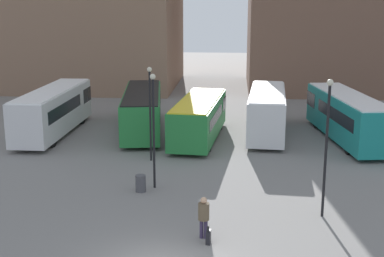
{
  "coord_description": "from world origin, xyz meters",
  "views": [
    {
      "loc": [
        2.58,
        -17.06,
        9.37
      ],
      "look_at": [
        0.27,
        11.23,
        2.5
      ],
      "focal_mm": 50.0,
      "sensor_mm": 36.0,
      "label": 1
    }
  ],
  "objects_px": {
    "bus_1": "(142,109)",
    "bus_2": "(199,117)",
    "suitcase": "(208,237)",
    "lamp_post_1": "(154,122)",
    "bus_3": "(267,111)",
    "lamp_post_0": "(327,138)",
    "lamp_post_2": "(150,106)",
    "trash_bin": "(141,183)",
    "bus_0": "(54,110)",
    "traveler": "(204,214)",
    "bus_4": "(347,115)"
  },
  "relations": [
    {
      "from": "bus_1",
      "to": "bus_2",
      "type": "height_order",
      "value": "bus_1"
    },
    {
      "from": "suitcase",
      "to": "lamp_post_1",
      "type": "xyz_separation_m",
      "value": [
        -3.07,
        6.2,
        3.16
      ]
    },
    {
      "from": "bus_3",
      "to": "lamp_post_0",
      "type": "height_order",
      "value": "lamp_post_0"
    },
    {
      "from": "lamp_post_2",
      "to": "trash_bin",
      "type": "bearing_deg",
      "value": -86.64
    },
    {
      "from": "bus_0",
      "to": "bus_1",
      "type": "bearing_deg",
      "value": -76.61
    },
    {
      "from": "lamp_post_0",
      "to": "lamp_post_2",
      "type": "relative_size",
      "value": 1.1
    },
    {
      "from": "bus_1",
      "to": "trash_bin",
      "type": "xyz_separation_m",
      "value": [
        2.07,
        -12.66,
        -1.17
      ]
    },
    {
      "from": "bus_0",
      "to": "trash_bin",
      "type": "height_order",
      "value": "bus_0"
    },
    {
      "from": "bus_0",
      "to": "traveler",
      "type": "xyz_separation_m",
      "value": [
        11.65,
        -16.35,
        -0.72
      ]
    },
    {
      "from": "bus_0",
      "to": "bus_1",
      "type": "distance_m",
      "value": 6.28
    },
    {
      "from": "bus_3",
      "to": "trash_bin",
      "type": "height_order",
      "value": "bus_3"
    },
    {
      "from": "lamp_post_0",
      "to": "trash_bin",
      "type": "bearing_deg",
      "value": 164.03
    },
    {
      "from": "bus_0",
      "to": "bus_3",
      "type": "height_order",
      "value": "bus_0"
    },
    {
      "from": "bus_2",
      "to": "lamp_post_1",
      "type": "height_order",
      "value": "lamp_post_1"
    },
    {
      "from": "bus_2",
      "to": "lamp_post_1",
      "type": "bearing_deg",
      "value": 176.22
    },
    {
      "from": "traveler",
      "to": "lamp_post_0",
      "type": "height_order",
      "value": "lamp_post_0"
    },
    {
      "from": "suitcase",
      "to": "lamp_post_0",
      "type": "relative_size",
      "value": 0.13
    },
    {
      "from": "bus_4",
      "to": "lamp_post_1",
      "type": "height_order",
      "value": "lamp_post_1"
    },
    {
      "from": "bus_1",
      "to": "suitcase",
      "type": "xyz_separation_m",
      "value": [
        5.75,
        -18.24,
        -1.32
      ]
    },
    {
      "from": "traveler",
      "to": "lamp_post_1",
      "type": "relative_size",
      "value": 0.3
    },
    {
      "from": "lamp_post_2",
      "to": "bus_0",
      "type": "bearing_deg",
      "value": 143.06
    },
    {
      "from": "bus_2",
      "to": "trash_bin",
      "type": "height_order",
      "value": "bus_2"
    },
    {
      "from": "bus_4",
      "to": "lamp_post_0",
      "type": "bearing_deg",
      "value": 156.75
    },
    {
      "from": "traveler",
      "to": "lamp_post_2",
      "type": "relative_size",
      "value": 0.31
    },
    {
      "from": "bus_2",
      "to": "trash_bin",
      "type": "distance_m",
      "value": 10.91
    },
    {
      "from": "bus_2",
      "to": "lamp_post_0",
      "type": "height_order",
      "value": "lamp_post_0"
    },
    {
      "from": "suitcase",
      "to": "lamp_post_1",
      "type": "relative_size",
      "value": 0.13
    },
    {
      "from": "bus_3",
      "to": "lamp_post_1",
      "type": "height_order",
      "value": "lamp_post_1"
    },
    {
      "from": "bus_2",
      "to": "traveler",
      "type": "relative_size",
      "value": 5.63
    },
    {
      "from": "bus_3",
      "to": "lamp_post_1",
      "type": "relative_size",
      "value": 1.69
    },
    {
      "from": "bus_3",
      "to": "traveler",
      "type": "distance_m",
      "value": 17.77
    },
    {
      "from": "suitcase",
      "to": "bus_2",
      "type": "bearing_deg",
      "value": 9.36
    },
    {
      "from": "bus_0",
      "to": "lamp_post_0",
      "type": "bearing_deg",
      "value": -128.92
    },
    {
      "from": "bus_0",
      "to": "bus_1",
      "type": "relative_size",
      "value": 0.95
    },
    {
      "from": "bus_0",
      "to": "bus_3",
      "type": "bearing_deg",
      "value": -85.64
    },
    {
      "from": "traveler",
      "to": "trash_bin",
      "type": "height_order",
      "value": "traveler"
    },
    {
      "from": "bus_3",
      "to": "lamp_post_1",
      "type": "bearing_deg",
      "value": 155.72
    },
    {
      "from": "traveler",
      "to": "bus_1",
      "type": "bearing_deg",
      "value": 21.44
    },
    {
      "from": "bus_1",
      "to": "lamp_post_2",
      "type": "bearing_deg",
      "value": -174.35
    },
    {
      "from": "bus_1",
      "to": "suitcase",
      "type": "bearing_deg",
      "value": -170.33
    },
    {
      "from": "bus_1",
      "to": "trash_bin",
      "type": "bearing_deg",
      "value": -178.53
    },
    {
      "from": "bus_3",
      "to": "traveler",
      "type": "xyz_separation_m",
      "value": [
        -3.44,
        -17.42,
        -0.66
      ]
    },
    {
      "from": "trash_bin",
      "to": "bus_4",
      "type": "bearing_deg",
      "value": 42.55
    },
    {
      "from": "bus_0",
      "to": "suitcase",
      "type": "bearing_deg",
      "value": -144.49
    },
    {
      "from": "traveler",
      "to": "lamp_post_0",
      "type": "xyz_separation_m",
      "value": [
        5.12,
        2.66,
        2.54
      ]
    },
    {
      "from": "suitcase",
      "to": "lamp_post_0",
      "type": "xyz_separation_m",
      "value": [
        4.9,
        3.13,
        3.3
      ]
    },
    {
      "from": "lamp_post_1",
      "to": "trash_bin",
      "type": "height_order",
      "value": "lamp_post_1"
    },
    {
      "from": "suitcase",
      "to": "trash_bin",
      "type": "xyz_separation_m",
      "value": [
        -3.68,
        5.59,
        0.15
      ]
    },
    {
      "from": "bus_3",
      "to": "lamp_post_1",
      "type": "distance_m",
      "value": 13.39
    },
    {
      "from": "lamp_post_0",
      "to": "trash_bin",
      "type": "relative_size",
      "value": 7.21
    }
  ]
}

